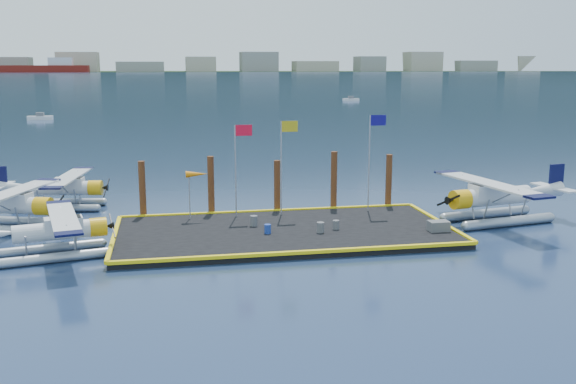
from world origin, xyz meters
name	(u,v)px	position (x,y,z in m)	size (l,w,h in m)	color
ground	(284,235)	(0.00, 0.00, 0.00)	(4000.00, 4000.00, 0.00)	#182B4A
dock	(284,232)	(0.00, 0.00, 0.20)	(20.00, 10.00, 0.40)	black
dock_bumpers	(284,228)	(0.00, 0.00, 0.49)	(20.25, 10.25, 0.18)	yellow
far_backdrop	(256,65)	(239.91, 1737.52, 9.45)	(3050.00, 2050.00, 810.00)	black
seaplane_a	(57,234)	(-12.74, -2.11, 1.31)	(7.81, 8.49, 3.01)	#9CA2AA
seaplane_b	(9,208)	(-16.64, 4.49, 1.44)	(8.65, 9.21, 3.31)	#9CA2AA
seaplane_c	(64,190)	(-14.14, 10.09, 1.37)	(8.06, 8.87, 3.14)	#9CA2AA
seaplane_d	(493,199)	(13.93, 0.57, 1.58)	(9.35, 10.23, 3.62)	#9CA2AA
drum_1	(320,227)	(1.97, -1.20, 0.71)	(0.44, 0.44, 0.62)	#545559
drum_2	(336,225)	(3.06, -0.63, 0.68)	(0.39, 0.39, 0.55)	#545559
drum_3	(268,229)	(-1.14, -0.81, 0.67)	(0.39, 0.39, 0.55)	#1B3899
drum_5	(254,221)	(-1.71, 1.12, 0.72)	(0.46, 0.46, 0.64)	#545559
crate	(438,226)	(9.00, -2.14, 0.70)	(1.21, 0.81, 0.60)	#545559
flagpole_red	(239,156)	(-2.29, 3.80, 4.40)	(1.14, 0.08, 6.00)	#96969E
flagpole_yellow	(284,153)	(0.70, 3.80, 4.51)	(1.14, 0.08, 6.20)	#96969E
flagpole_blue	(372,148)	(6.70, 3.80, 4.69)	(1.14, 0.08, 6.50)	#96969E
windsock	(196,175)	(-5.03, 3.80, 3.23)	(1.40, 0.44, 3.12)	#96969E
piling_0	(142,191)	(-8.50, 5.40, 2.00)	(0.44, 0.44, 4.00)	#472214
piling_1	(211,187)	(-4.00, 5.40, 2.10)	(0.44, 0.44, 4.20)	#472214
piling_2	(277,188)	(0.50, 5.40, 1.90)	(0.44, 0.44, 3.80)	#472214
piling_3	(334,182)	(4.50, 5.40, 2.15)	(0.44, 0.44, 4.30)	#472214
piling_4	(389,183)	(8.50, 5.40, 2.00)	(0.44, 0.44, 4.00)	#472214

